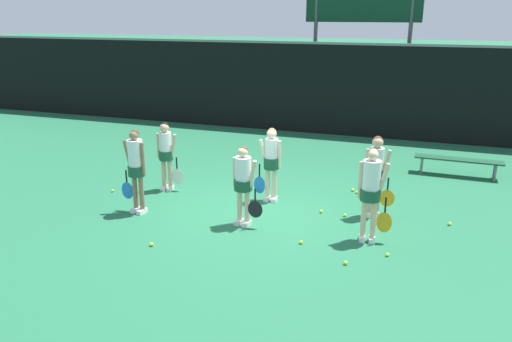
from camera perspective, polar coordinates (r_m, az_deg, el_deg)
name	(u,v)px	position (r m, az deg, el deg)	size (l,w,h in m)	color
ground_plane	(256,212)	(10.51, 0.03, -4.75)	(140.00, 140.00, 0.00)	#216642
fence_windscreen	(329,89)	(17.07, 8.30, 9.28)	(60.00, 0.08, 3.07)	black
scoreboard	(363,12)	(18.20, 12.11, 17.38)	(3.93, 0.15, 5.13)	#515156
bench_courtside	(458,161)	(13.69, 22.12, 1.08)	(2.14, 0.41, 0.45)	#19472D
player_0	(136,165)	(10.47, -13.56, 0.70)	(0.63, 0.35, 1.77)	#8C664C
player_1	(243,180)	(9.60, -1.44, -1.02)	(0.64, 0.36, 1.60)	beige
player_2	(371,188)	(9.12, 13.02, -1.92)	(0.65, 0.37, 1.74)	beige
player_3	(166,151)	(11.72, -10.24, 2.26)	(0.62, 0.33, 1.62)	tan
player_4	(271,159)	(10.86, 1.74, 1.39)	(0.61, 0.33, 1.65)	beige
player_5	(376,170)	(10.28, 13.55, 0.11)	(0.63, 0.33, 1.69)	tan
tennis_ball_0	(450,224)	(10.60, 21.25, -5.64)	(0.07, 0.07, 0.07)	#CCE033
tennis_ball_1	(345,215)	(10.45, 10.13, -4.99)	(0.07, 0.07, 0.07)	#CCE033
tennis_ball_2	(387,255)	(9.00, 14.80, -9.23)	(0.06, 0.06, 0.06)	#CCE033
tennis_ball_3	(151,244)	(9.25, -11.86, -8.20)	(0.07, 0.07, 0.07)	#CCE033
tennis_ball_4	(357,192)	(11.77, 11.49, -2.40)	(0.07, 0.07, 0.07)	#CCE033
tennis_ball_5	(346,263)	(8.58, 10.20, -10.28)	(0.07, 0.07, 0.07)	#CCE033
tennis_ball_6	(353,190)	(11.91, 11.01, -2.14)	(0.07, 0.07, 0.07)	#CCE033
tennis_ball_7	(301,242)	(9.17, 5.17, -8.11)	(0.07, 0.07, 0.07)	#CCE033
tennis_ball_8	(113,191)	(12.12, -16.08, -2.17)	(0.07, 0.07, 0.07)	#CCE033
tennis_ball_9	(321,211)	(10.56, 7.47, -4.60)	(0.07, 0.07, 0.07)	#CCE033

